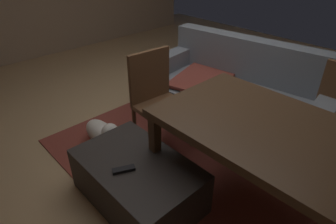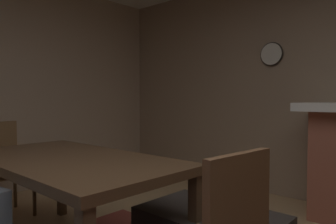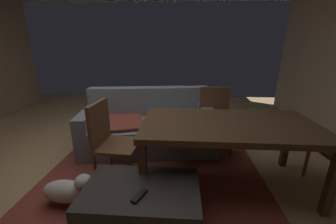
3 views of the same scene
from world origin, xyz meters
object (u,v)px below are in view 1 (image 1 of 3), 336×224
Objects in this scene: dining_table at (292,146)px; tv_remote at (124,169)px; dining_chair_west at (157,95)px; couch at (236,97)px; ottoman_coffee_table at (138,181)px; small_dog at (102,133)px.

tv_remote is at bearing -138.00° from dining_table.
dining_chair_west is (-0.48, 0.74, 0.14)m from tv_remote.
dining_table is at bearing -41.50° from couch.
small_dog is (-0.75, 0.16, -0.01)m from ottoman_coffee_table.
ottoman_coffee_table reaches higher than small_dog.
couch is 0.95m from dining_chair_west.
dining_table is 1.30m from dining_chair_west.
tv_remote is 0.09× the size of dining_table.
couch is at bearing 66.54° from small_dog.
ottoman_coffee_table is (0.17, -1.49, -0.12)m from couch.
ottoman_coffee_table is 1.13m from dining_table.
dining_chair_west is at bearing -109.07° from couch.
dining_chair_west is 1.84× the size of small_dog.
couch reaches higher than small_dog.
couch reaches higher than ottoman_coffee_table.
dining_table reaches higher than small_dog.
couch is 2.10× the size of ottoman_coffee_table.
dining_table is 1.95× the size of dining_chair_west.
dining_table is (0.99, -0.88, 0.36)m from couch.
ottoman_coffee_table is 0.54× the size of dining_table.
dining_chair_west is (-0.47, 0.62, 0.34)m from ottoman_coffee_table.
small_dog is at bearing -113.46° from couch.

